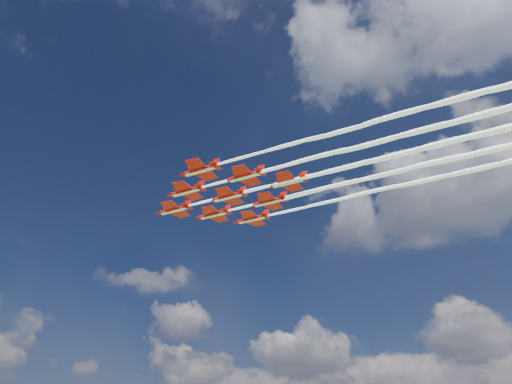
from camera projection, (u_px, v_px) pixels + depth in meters
jet_lead at (330, 172)px, 128.14m from camera, size 102.52×22.97×3.04m
jet_row2_port at (356, 147)px, 118.92m from camera, size 102.52×22.97×3.04m
jet_row2_starb at (372, 178)px, 130.65m from camera, size 102.52×22.97×3.04m
jet_row3_port at (387, 119)px, 109.70m from camera, size 102.52×22.97×3.04m
jet_row3_centre at (401, 154)px, 121.43m from camera, size 102.52×22.97×3.04m
jet_row3_starb at (412, 183)px, 133.16m from camera, size 102.52×22.97×3.04m
jet_row4_port at (434, 127)px, 112.21m from camera, size 102.52×22.97×3.04m
jet_row4_starb at (443, 161)px, 123.94m from camera, size 102.52×22.97×3.04m
jet_tail at (480, 135)px, 114.72m from camera, size 102.52×22.97×3.04m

